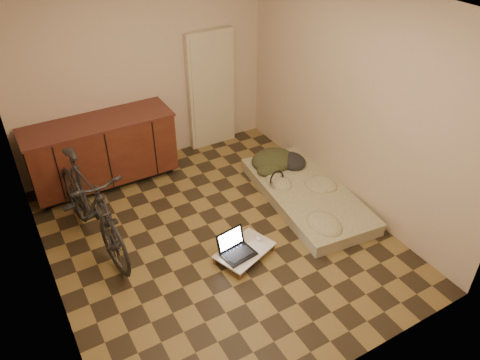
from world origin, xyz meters
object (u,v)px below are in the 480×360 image
lap_desk (245,250)px  laptop (236,249)px  bicycle (89,201)px  futon (307,194)px

lap_desk → laptop: bearing=154.4°
bicycle → laptop: bearing=-47.1°
lap_desk → laptop: size_ratio=1.90×
bicycle → lap_desk: bicycle is taller
bicycle → laptop: bicycle is taller
bicycle → futon: 2.60m
bicycle → futon: size_ratio=0.90×
laptop → bicycle: bearing=131.8°
bicycle → futon: (2.50, -0.53, -0.50)m
futon → laptop: laptop is taller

